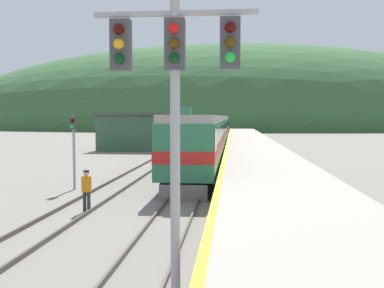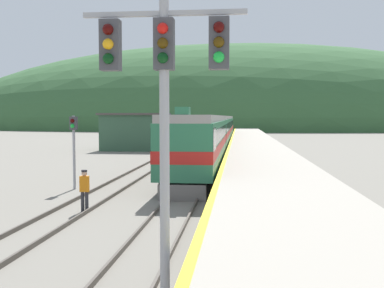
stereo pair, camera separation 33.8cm
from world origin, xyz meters
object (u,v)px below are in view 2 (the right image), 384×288
object	(u,v)px
express_train_lead_car	(200,142)
carriage_second	(217,132)
carriage_third	(224,127)
signal_mast_main	(164,78)
signal_post_siding	(74,137)
track_worker	(84,188)
siding_train	(196,129)

from	to	relation	value
express_train_lead_car	carriage_second	world-z (taller)	express_train_lead_car
carriage_third	signal_mast_main	xyz separation A→B (m)	(1.09, -66.11, 2.49)
signal_post_siding	carriage_second	bearing A→B (deg)	77.90
carriage_second	carriage_third	xyz separation A→B (m)	(0.00, 23.27, 0.00)
express_train_lead_car	signal_mast_main	xyz separation A→B (m)	(1.09, -20.74, 2.48)
carriage_second	signal_mast_main	xyz separation A→B (m)	(1.09, -42.84, 2.49)
carriage_third	signal_mast_main	size ratio (longest dim) A/B	3.28
carriage_third	track_worker	distance (m)	57.62
track_worker	carriage_second	bearing A→B (deg)	83.90
express_train_lead_car	signal_mast_main	distance (m)	20.92
express_train_lead_car	signal_mast_main	world-z (taller)	signal_mast_main
carriage_third	siding_train	xyz separation A→B (m)	(-4.18, -5.15, -0.20)
carriage_second	carriage_third	world-z (taller)	same
express_train_lead_car	signal_mast_main	size ratio (longest dim) A/B	2.87
siding_train	signal_post_siding	world-z (taller)	signal_post_siding
signal_mast_main	express_train_lead_car	bearing A→B (deg)	93.02
carriage_third	siding_train	world-z (taller)	carriage_third
track_worker	signal_post_siding	bearing A→B (deg)	114.60
carriage_second	signal_mast_main	size ratio (longest dim) A/B	3.28
carriage_second	signal_mast_main	distance (m)	42.93
carriage_third	track_worker	bearing A→B (deg)	-93.64
carriage_second	carriage_third	bearing A→B (deg)	90.00
siding_train	track_worker	size ratio (longest dim) A/B	23.02
signal_post_siding	track_worker	xyz separation A→B (m)	(2.50, -5.47, -1.85)
signal_mast_main	signal_post_siding	world-z (taller)	signal_mast_main
track_worker	signal_mast_main	bearing A→B (deg)	-61.15
siding_train	carriage_second	bearing A→B (deg)	-77.02
carriage_second	track_worker	world-z (taller)	carriage_second
carriage_third	signal_post_siding	world-z (taller)	carriage_third
signal_mast_main	track_worker	bearing A→B (deg)	118.85
carriage_second	signal_post_siding	size ratio (longest dim) A/B	5.69
carriage_third	signal_mast_main	world-z (taller)	signal_mast_main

